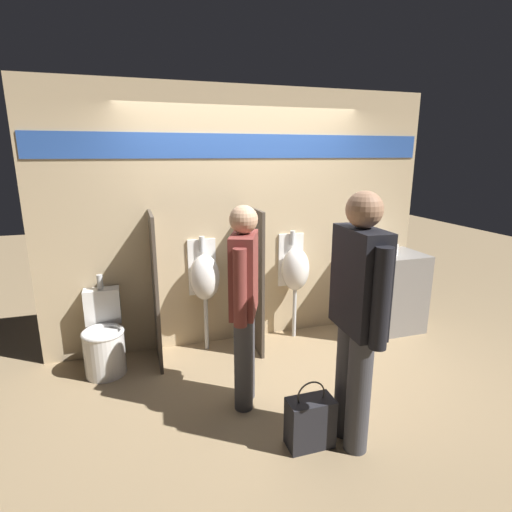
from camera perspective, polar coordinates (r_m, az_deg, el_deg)
ground_plane at (r=4.19m, az=0.72°, el=-14.63°), size 16.00×16.00×0.00m
display_wall at (r=4.29m, az=-1.74°, el=5.42°), size 4.18×0.07×2.70m
sink_counter at (r=4.91m, az=17.58°, el=-4.96°), size 0.90×0.56×0.92m
sink_basin at (r=4.79m, az=17.17°, el=1.03°), size 0.42×0.42×0.25m
cell_phone at (r=4.55m, az=16.03°, el=-0.26°), size 0.07×0.14×0.01m
divider_near_counter at (r=3.99m, az=-14.17°, el=-4.79°), size 0.03×0.55×1.50m
divider_mid at (r=4.15m, az=-0.14°, el=-3.55°), size 0.03×0.55×1.50m
urinal_near_counter at (r=4.15m, az=-7.37°, el=-3.02°), size 0.31×0.30×1.21m
urinal_far at (r=4.43m, az=5.59°, el=-1.85°), size 0.31×0.30×1.21m
toilet at (r=4.13m, az=-20.88°, el=-11.22°), size 0.39×0.55×0.91m
person_in_vest at (r=3.16m, az=-1.70°, el=-6.20°), size 0.33×0.54×1.66m
person_with_lanyard at (r=2.78m, az=14.30°, el=-7.83°), size 0.24×0.63×1.81m
shopping_bag at (r=3.09m, az=7.74°, el=-22.43°), size 0.33×0.18×0.51m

